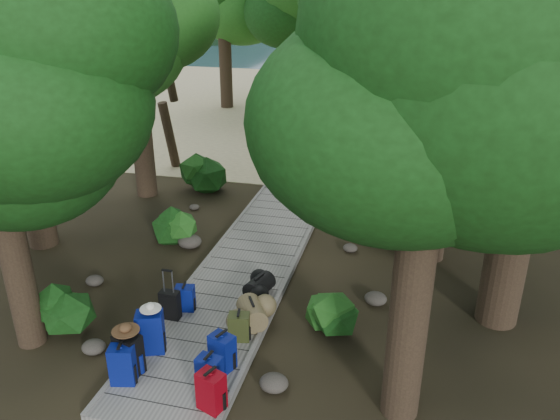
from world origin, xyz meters
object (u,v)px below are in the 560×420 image
(backpack_right_a, at_px, (211,389))
(suitcase_on_boardwalk, at_px, (170,305))
(duffel_right_black, at_px, (259,286))
(backpack_right_b, at_px, (209,372))
(backpack_right_c, at_px, (222,350))
(lone_suitcase_on_sand, at_px, (323,151))
(backpack_right_d, at_px, (239,325))
(kayak, at_px, (262,129))
(backpack_left_d, at_px, (185,297))
(duffel_right_khaki, at_px, (252,313))
(sun_lounger, at_px, (431,149))
(backpack_left_c, at_px, (150,330))
(backpack_left_a, at_px, (123,363))
(backpack_left_b, at_px, (129,352))

(backpack_right_a, distance_m, suitcase_on_boardwalk, 2.51)
(backpack_right_a, relative_size, duffel_right_black, 1.10)
(backpack_right_b, distance_m, backpack_right_c, 0.55)
(lone_suitcase_on_sand, bearing_deg, suitcase_on_boardwalk, -97.21)
(backpack_right_d, relative_size, kayak, 0.18)
(duffel_right_black, distance_m, lone_suitcase_on_sand, 9.14)
(backpack_right_b, bearing_deg, suitcase_on_boardwalk, 141.48)
(backpack_right_d, height_order, suitcase_on_boardwalk, suitcase_on_boardwalk)
(backpack_right_a, bearing_deg, backpack_right_b, 135.31)
(suitcase_on_boardwalk, bearing_deg, backpack_right_b, -48.24)
(backpack_left_d, height_order, backpack_right_a, backpack_right_a)
(backpack_right_d, distance_m, duffel_right_khaki, 0.49)
(backpack_right_a, distance_m, sun_lounger, 13.85)
(backpack_left_c, distance_m, suitcase_on_boardwalk, 0.98)
(lone_suitcase_on_sand, bearing_deg, sun_lounger, 16.89)
(suitcase_on_boardwalk, bearing_deg, duffel_right_black, 41.63)
(duffel_right_black, bearing_deg, backpack_left_a, -97.54)
(backpack_left_a, xyz_separation_m, suitcase_on_boardwalk, (-0.04, 1.78, -0.08))
(backpack_right_c, bearing_deg, backpack_right_a, -57.81)
(backpack_left_a, relative_size, backpack_left_b, 0.94)
(backpack_right_d, distance_m, sun_lounger, 12.25)
(backpack_left_c, relative_size, backpack_right_d, 1.49)
(backpack_right_d, bearing_deg, backpack_left_d, 142.03)
(backpack_left_c, height_order, backpack_right_d, backpack_left_c)
(duffel_right_khaki, xyz_separation_m, lone_suitcase_on_sand, (-0.52, 10.11, 0.02))
(suitcase_on_boardwalk, xyz_separation_m, sun_lounger, (4.65, 11.52, -0.08))
(backpack_right_a, relative_size, kayak, 0.22)
(backpack_right_c, relative_size, kayak, 0.21)
(backpack_right_d, xyz_separation_m, kayak, (-3.50, 13.60, -0.22))
(backpack_right_c, distance_m, sun_lounger, 13.01)
(duffel_right_black, bearing_deg, backpack_left_c, -103.92)
(duffel_right_black, xyz_separation_m, kayak, (-3.44, 12.15, -0.14))
(backpack_left_b, xyz_separation_m, backpack_right_c, (1.38, 0.47, -0.05))
(backpack_left_b, bearing_deg, backpack_left_a, -66.76)
(backpack_left_c, bearing_deg, lone_suitcase_on_sand, 65.75)
(backpack_left_a, relative_size, backpack_right_b, 1.09)
(backpack_left_d, distance_m, duffel_right_khaki, 1.36)
(backpack_right_d, distance_m, kayak, 14.05)
(backpack_right_b, distance_m, duffel_right_khaki, 1.81)
(backpack_left_a, height_order, backpack_left_d, backpack_left_a)
(backpack_left_d, bearing_deg, backpack_right_b, -68.04)
(backpack_right_a, distance_m, backpack_right_c, 0.92)
(backpack_right_c, height_order, suitcase_on_boardwalk, backpack_right_c)
(backpack_left_a, bearing_deg, duffel_right_black, 52.50)
(backpack_right_c, bearing_deg, duffel_right_black, 113.20)
(suitcase_on_boardwalk, distance_m, lone_suitcase_on_sand, 10.34)
(backpack_left_b, height_order, backpack_right_c, backpack_left_b)
(backpack_left_d, bearing_deg, suitcase_on_boardwalk, -124.86)
(suitcase_on_boardwalk, bearing_deg, lone_suitcase_on_sand, 85.64)
(duffel_right_black, distance_m, sun_lounger, 10.87)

